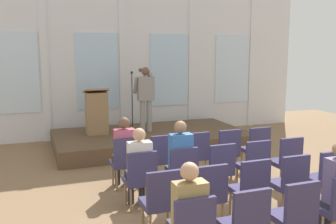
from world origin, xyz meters
The scene contains 27 objects.
rear_partition centered at (0.04, 6.43, 2.25)m, with size 10.66×0.14×4.56m.
stage_platform centered at (0.00, 4.86, 0.19)m, with size 4.83×2.56×0.37m, color brown.
speaker centered at (-0.09, 5.02, 1.34)m, with size 0.51×0.69×1.66m.
mic_stand centered at (-0.41, 5.15, 0.71)m, with size 0.28×0.28×1.55m.
lectern centered at (-1.33, 5.16, 0.92)m, with size 0.60×0.48×1.16m.
chair_r0_c0 centered at (-1.36, 2.11, 0.53)m, with size 0.46×0.44×0.94m.
audience_r0_c0 centered at (-1.36, 2.20, 0.72)m, with size 0.36×0.39×1.29m.
chair_r0_c1 centered at (-0.68, 2.11, 0.53)m, with size 0.46×0.44×0.94m.
chair_r0_c2 centered at (0.00, 2.11, 0.53)m, with size 0.46×0.44×0.94m.
chair_r0_c3 centered at (0.68, 2.11, 0.53)m, with size 0.46×0.44×0.94m.
chair_r0_c4 centered at (1.36, 2.11, 0.53)m, with size 0.46×0.44×0.94m.
chair_r1_c0 centered at (-1.36, 1.15, 0.53)m, with size 0.46×0.44×0.94m.
audience_r1_c0 centered at (-1.36, 1.24, 0.71)m, with size 0.36×0.39×1.28m.
chair_r1_c1 centered at (-0.68, 1.15, 0.53)m, with size 0.46×0.44×0.94m.
audience_r1_c1 centered at (-0.68, 1.23, 0.75)m, with size 0.36×0.39×1.35m.
chair_r1_c2 centered at (0.00, 1.15, 0.53)m, with size 0.46×0.44×0.94m.
chair_r1_c3 centered at (0.68, 1.15, 0.53)m, with size 0.46×0.44×0.94m.
chair_r1_c4 centered at (1.36, 1.15, 0.53)m, with size 0.46×0.44×0.94m.
chair_r2_c0 centered at (-1.36, 0.19, 0.53)m, with size 0.46×0.44×0.94m.
chair_r2_c1 centered at (-0.68, 0.19, 0.53)m, with size 0.46×0.44×0.94m.
chair_r2_c2 centered at (0.00, 0.19, 0.53)m, with size 0.46×0.44×0.94m.
chair_r2_c3 centered at (0.68, 0.19, 0.53)m, with size 0.46×0.44×0.94m.
chair_r2_c4 centered at (1.36, 0.19, 0.53)m, with size 0.46×0.44×0.94m.
audience_r3_c0 centered at (-1.36, -0.68, 0.71)m, with size 0.36×0.39×1.28m.
chair_r3_c1 centered at (-0.68, -0.77, 0.53)m, with size 0.46×0.44×0.94m.
chair_r3_c2 centered at (0.00, -0.77, 0.53)m, with size 0.46×0.44×0.94m.
audience_r3_c3 centered at (0.68, -0.69, 0.74)m, with size 0.36×0.39×1.34m.
Camera 1 is at (-2.91, -4.24, 2.44)m, focal length 40.53 mm.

